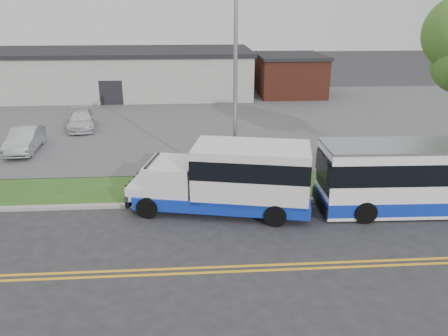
{
  "coord_description": "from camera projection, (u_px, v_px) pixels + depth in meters",
  "views": [
    {
      "loc": [
        1.17,
        -16.36,
        8.19
      ],
      "look_at": [
        2.4,
        1.36,
        1.6
      ],
      "focal_mm": 35.0,
      "sensor_mm": 36.0,
      "label": 1
    }
  ],
  "objects": [
    {
      "name": "ground",
      "position": [
        169.0,
        217.0,
        18.07
      ],
      "size": [
        140.0,
        140.0,
        0.0
      ],
      "primitive_type": "plane",
      "color": "#28282B",
      "rests_on": "ground"
    },
    {
      "name": "lane_line_north",
      "position": [
        163.0,
        269.0,
        14.47
      ],
      "size": [
        70.0,
        0.12,
        0.01
      ],
      "primitive_type": "cube",
      "color": "gold",
      "rests_on": "ground"
    },
    {
      "name": "lane_line_south",
      "position": [
        162.0,
        274.0,
        14.19
      ],
      "size": [
        70.0,
        0.12,
        0.01
      ],
      "primitive_type": "cube",
      "color": "gold",
      "rests_on": "ground"
    },
    {
      "name": "curb",
      "position": [
        170.0,
        204.0,
        19.08
      ],
      "size": [
        80.0,
        0.3,
        0.15
      ],
      "primitive_type": "cube",
      "color": "#9E9B93",
      "rests_on": "ground"
    },
    {
      "name": "verge",
      "position": [
        171.0,
        189.0,
        20.77
      ],
      "size": [
        80.0,
        3.3,
        0.1
      ],
      "primitive_type": "cube",
      "color": "#284F1A",
      "rests_on": "ground"
    },
    {
      "name": "parking_lot",
      "position": [
        179.0,
        118.0,
        33.96
      ],
      "size": [
        80.0,
        25.0,
        0.1
      ],
      "primitive_type": "cube",
      "color": "#4C4C4F",
      "rests_on": "ground"
    },
    {
      "name": "commercial_building",
      "position": [
        119.0,
        73.0,
        42.17
      ],
      "size": [
        25.4,
        10.4,
        4.35
      ],
      "color": "#9E9E99",
      "rests_on": "ground"
    },
    {
      "name": "brick_wing",
      "position": [
        289.0,
        75.0,
        42.39
      ],
      "size": [
        6.3,
        7.3,
        3.9
      ],
      "color": "brown",
      "rests_on": "ground"
    },
    {
      "name": "streetlight_near",
      "position": [
        235.0,
        79.0,
        19.0
      ],
      "size": [
        0.35,
        1.53,
        9.5
      ],
      "color": "gray",
      "rests_on": "verge"
    },
    {
      "name": "shuttle_bus",
      "position": [
        233.0,
        176.0,
        18.13
      ],
      "size": [
        7.92,
        3.92,
        2.92
      ],
      "rotation": [
        0.0,
        0.0,
        -0.21
      ],
      "color": "#0F2DAA",
      "rests_on": "ground"
    },
    {
      "name": "transit_bus",
      "position": [
        446.0,
        177.0,
        18.3
      ],
      "size": [
        10.61,
        2.79,
        2.93
      ],
      "rotation": [
        0.0,
        0.0,
        -0.03
      ],
      "color": "white",
      "rests_on": "ground"
    },
    {
      "name": "parked_car_a",
      "position": [
        25.0,
        140.0,
        25.79
      ],
      "size": [
        1.74,
        4.27,
        1.38
      ],
      "primitive_type": "imported",
      "rotation": [
        0.0,
        0.0,
        0.07
      ],
      "color": "#A4A7AB",
      "rests_on": "parking_lot"
    },
    {
      "name": "parked_car_b",
      "position": [
        81.0,
        120.0,
        30.64
      ],
      "size": [
        2.47,
        4.52,
        1.24
      ],
      "primitive_type": "imported",
      "rotation": [
        0.0,
        0.0,
        0.18
      ],
      "color": "silver",
      "rests_on": "parking_lot"
    }
  ]
}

